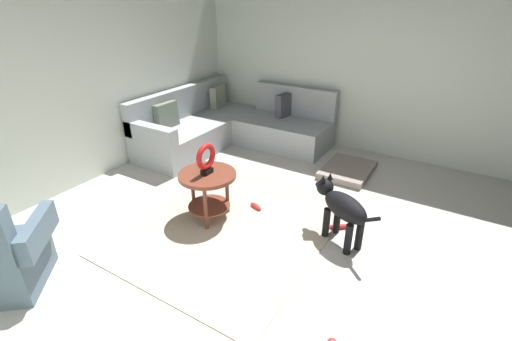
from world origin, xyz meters
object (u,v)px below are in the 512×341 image
Objects in this scene: sectional_couch at (231,127)px; side_table at (208,184)px; dog_toy_rope at (338,227)px; dog at (342,207)px; dog_bed_mat at (348,170)px; dog_toy_bone at (256,206)px; torus_sculpture at (206,158)px.

sectional_couch is 3.75× the size of side_table.
side_table reaches higher than dog_toy_rope.
dog_bed_mat is at bearing 43.79° from dog.
sectional_couch is 2.10m from side_table.
side_table is 1.38m from dog.
dog_toy_bone is (-1.43, -1.34, -0.26)m from sectional_couch.
torus_sculpture is 1.96× the size of dog_toy_rope.
dog_toy_rope is at bearing 47.36° from dog.
dog is 4.28× the size of dog_toy_bone.
side_table reaches higher than dog_bed_mat.
torus_sculpture reaches higher than dog.
side_table is 3.61× the size of dog_toy_rope.
side_table is 3.33× the size of dog_toy_bone.
side_table is 0.66m from dog_toy_bone.
sectional_couch is at bearing 60.03° from dog_toy_rope.
dog_bed_mat is 1.57m from dog.
dog_toy_bone is (0.06, 1.00, -0.35)m from dog.
dog_toy_bone is at bearing -136.79° from sectional_couch.
torus_sculpture is 2.16m from dog_bed_mat.
dog_bed_mat is (1.83, -0.93, -0.37)m from side_table.
dog_bed_mat is at bearing -22.64° from dog_toy_bone.
dog is 4.63× the size of dog_toy_rope.
sectional_couch reaches higher than dog_bed_mat.
torus_sculpture is 0.41× the size of dog_bed_mat.
side_table is at bearing 75.96° from torus_sculpture.
dog is 0.40m from dog_toy_rope.
sectional_couch reaches higher than dog_toy_bone.
torus_sculpture reaches higher than dog_toy_bone.
sectional_couch is 2.81× the size of dog_bed_mat.
torus_sculpture is at bearing 133.18° from dog.
torus_sculpture is at bearing -151.31° from sectional_couch.
dog is (0.35, -1.33, -0.33)m from torus_sculpture.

